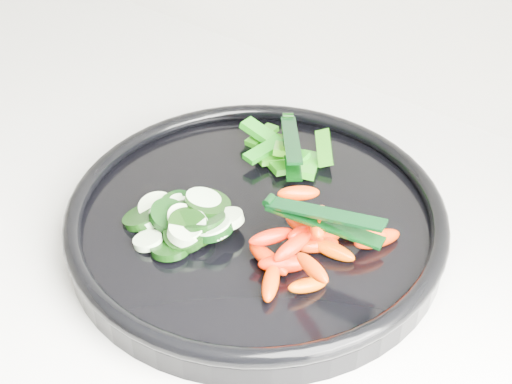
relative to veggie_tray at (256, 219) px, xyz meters
The scene contains 6 objects.
veggie_tray is the anchor object (origin of this frame).
cucumber_pile 0.07m from the veggie_tray, 132.13° to the right, with size 0.12×0.12×0.04m.
carrot_pile 0.08m from the veggie_tray, 10.57° to the right, with size 0.12×0.16×0.05m.
pepper_pile 0.10m from the veggie_tray, 109.87° to the left, with size 0.12×0.09×0.04m.
tong_carrot 0.10m from the veggie_tray, ahead, with size 0.11×0.03×0.02m.
tong_pepper 0.10m from the veggie_tray, 105.01° to the left, with size 0.08×0.10×0.02m.
Camera 1 is at (0.53, 1.26, 1.42)m, focal length 50.00 mm.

